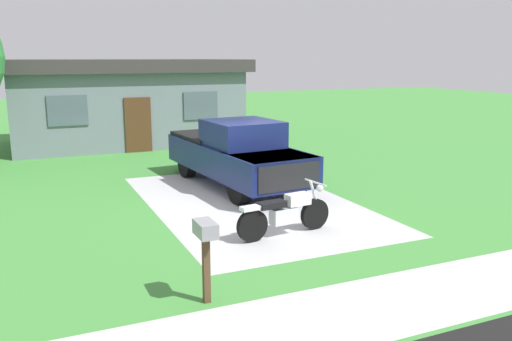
# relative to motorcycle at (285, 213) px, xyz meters

# --- Properties ---
(ground_plane) EXTENTS (80.00, 80.00, 0.00)m
(ground_plane) POSITION_rel_motorcycle_xyz_m (0.30, 2.58, -0.47)
(ground_plane) COLOR #428D3C
(driveway_pad) EXTENTS (4.79, 7.91, 0.01)m
(driveway_pad) POSITION_rel_motorcycle_xyz_m (0.30, 2.58, -0.47)
(driveway_pad) COLOR #BDBDBD
(driveway_pad) RESTS_ON ground
(sidewalk_strip) EXTENTS (36.00, 1.80, 0.01)m
(sidewalk_strip) POSITION_rel_motorcycle_xyz_m (0.30, -3.42, -0.47)
(sidewalk_strip) COLOR silver
(sidewalk_strip) RESTS_ON ground
(motorcycle) EXTENTS (2.21, 0.70, 1.09)m
(motorcycle) POSITION_rel_motorcycle_xyz_m (0.00, 0.00, 0.00)
(motorcycle) COLOR black
(motorcycle) RESTS_ON ground
(pickup_truck) EXTENTS (2.49, 5.77, 1.90)m
(pickup_truck) POSITION_rel_motorcycle_xyz_m (0.67, 4.48, 0.48)
(pickup_truck) COLOR black
(pickup_truck) RESTS_ON ground
(mailbox) EXTENTS (0.26, 0.48, 1.26)m
(mailbox) POSITION_rel_motorcycle_xyz_m (-2.46, -2.27, 0.51)
(mailbox) COLOR #4C3823
(mailbox) RESTS_ON ground
(neighbor_house) EXTENTS (9.60, 5.60, 3.50)m
(neighbor_house) POSITION_rel_motorcycle_xyz_m (-0.73, 13.56, 1.32)
(neighbor_house) COLOR slate
(neighbor_house) RESTS_ON ground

